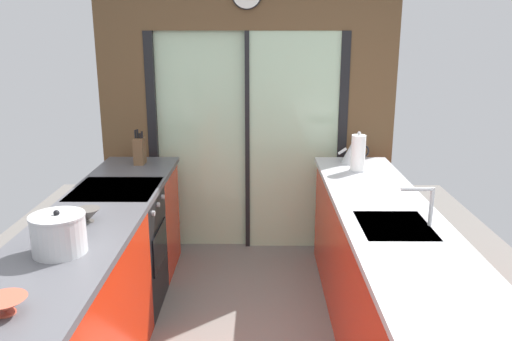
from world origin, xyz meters
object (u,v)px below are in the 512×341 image
object	(u,v)px
oven_range	(120,249)
mixing_bowl_far	(88,215)
knife_block	(140,151)
paper_towel_roll	(358,153)
stock_pot	(59,234)
kettle	(352,152)
mixing_bowl_near	(5,305)

from	to	relation	value
oven_range	mixing_bowl_far	world-z (taller)	mixing_bowl_far
oven_range	knife_block	distance (m)	0.91
oven_range	paper_towel_roll	size ratio (longest dim) A/B	2.88
stock_pot	mixing_bowl_far	bearing A→B (deg)	90.00
mixing_bowl_far	kettle	bearing A→B (deg)	38.37
mixing_bowl_far	mixing_bowl_near	bearing A→B (deg)	-90.00
paper_towel_roll	oven_range	bearing A→B (deg)	-164.79
mixing_bowl_near	kettle	size ratio (longest dim) A/B	0.67
mixing_bowl_near	stock_pot	bearing A→B (deg)	90.00
mixing_bowl_near	knife_block	distance (m)	2.38
knife_block	kettle	distance (m)	1.78
oven_range	mixing_bowl_far	bearing A→B (deg)	-88.40
oven_range	stock_pot	distance (m)	1.23
stock_pot	paper_towel_roll	xyz separation A→B (m)	(1.78, 1.58, 0.04)
oven_range	mixing_bowl_far	distance (m)	0.83
knife_block	mixing_bowl_near	bearing A→B (deg)	-90.00
kettle	paper_towel_roll	xyz separation A→B (m)	(-0.00, -0.26, 0.05)
oven_range	knife_block	world-z (taller)	knife_block
mixing_bowl_near	knife_block	world-z (taller)	knife_block
kettle	paper_towel_roll	distance (m)	0.27
mixing_bowl_near	stock_pot	world-z (taller)	stock_pot
mixing_bowl_far	kettle	world-z (taller)	kettle
knife_block	stock_pot	world-z (taller)	knife_block
mixing_bowl_near	knife_block	bearing A→B (deg)	90.00
kettle	paper_towel_roll	size ratio (longest dim) A/B	0.83
knife_block	kettle	xyz separation A→B (m)	(1.78, 0.05, -0.02)
stock_pot	mixing_bowl_near	bearing A→B (deg)	-90.00
mixing_bowl_near	oven_range	bearing A→B (deg)	90.63
oven_range	mixing_bowl_near	bearing A→B (deg)	-89.37
oven_range	mixing_bowl_far	xyz separation A→B (m)	(0.02, -0.66, 0.51)
mixing_bowl_near	stock_pot	size ratio (longest dim) A/B	0.65
mixing_bowl_near	stock_pot	xyz separation A→B (m)	(-0.00, 0.58, 0.06)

